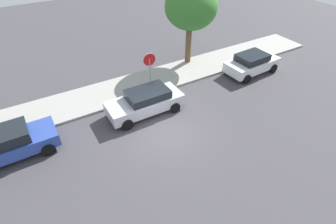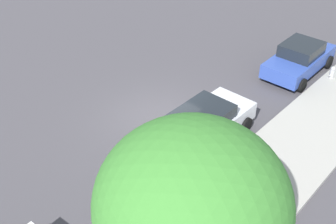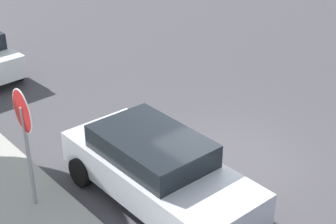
{
  "view_description": "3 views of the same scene",
  "coord_description": "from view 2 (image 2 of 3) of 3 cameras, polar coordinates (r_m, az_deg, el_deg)",
  "views": [
    {
      "loc": [
        -5.22,
        -9.18,
        9.62
      ],
      "look_at": [
        0.57,
        0.66,
        0.72
      ],
      "focal_mm": 28.0,
      "sensor_mm": 36.0,
      "label": 1
    },
    {
      "loc": [
        9.94,
        9.4,
        10.1
      ],
      "look_at": [
        0.87,
        1.29,
        1.44
      ],
      "focal_mm": 45.0,
      "sensor_mm": 36.0,
      "label": 2
    },
    {
      "loc": [
        -6.71,
        7.55,
        6.5
      ],
      "look_at": [
        1.26,
        0.69,
        1.01
      ],
      "focal_mm": 55.0,
      "sensor_mm": 36.0,
      "label": 3
    }
  ],
  "objects": [
    {
      "name": "fire_hydrant",
      "position": [
        20.77,
        21.31,
        4.89
      ],
      "size": [
        0.3,
        0.22,
        0.72
      ],
      "color": "#A5A5A8",
      "rests_on": "ground_plane"
    },
    {
      "name": "sidewalk_curb",
      "position": [
        14.78,
        13.32,
        -8.5
      ],
      "size": [
        32.0,
        3.06,
        0.14
      ],
      "primitive_type": "cube",
      "color": "#9E9B93",
      "rests_on": "ground_plane"
    },
    {
      "name": "ground_plane",
      "position": [
        17.01,
        -1.28,
        -1.0
      ],
      "size": [
        60.0,
        60.0,
        0.0
      ],
      "primitive_type": "plane",
      "color": "#423F44"
    },
    {
      "name": "parked_car_silver",
      "position": [
        15.5,
        4.7,
        -1.73
      ],
      "size": [
        4.46,
        1.99,
        1.46
      ],
      "color": "silver",
      "rests_on": "ground_plane"
    },
    {
      "name": "stop_sign",
      "position": [
        13.06,
        8.23,
        -4.26
      ],
      "size": [
        0.87,
        0.1,
        2.63
      ],
      "color": "gray",
      "rests_on": "ground_plane"
    },
    {
      "name": "street_tree_mid_block",
      "position": [
        7.96,
        3.27,
        -12.39
      ],
      "size": [
        3.69,
        3.69,
        5.83
      ],
      "color": "brown",
      "rests_on": "ground_plane"
    },
    {
      "name": "parked_car_blue",
      "position": [
        20.7,
        17.38,
        6.93
      ],
      "size": [
        4.13,
        2.04,
        1.52
      ],
      "color": "#2D479E",
      "rests_on": "ground_plane"
    }
  ]
}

